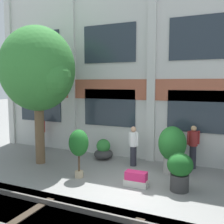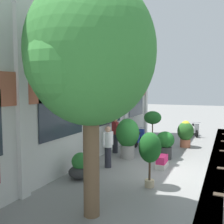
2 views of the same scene
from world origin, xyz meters
TOP-DOWN VIEW (x-y plane):
  - ground_plane at (0.00, 0.00)m, footprint 80.00×80.00m
  - apartment_facade at (0.00, 3.35)m, footprint 16.30×0.64m
  - broadleaf_tree at (-4.15, 0.79)m, footprint 3.21×3.06m
  - potted_plant_square_trough at (0.38, 0.11)m, footprint 0.79×0.37m
  - potted_plant_low_pan at (-1.75, 0.01)m, footprint 0.71×0.71m
  - potted_plant_glazed_jar at (4.49, -0.17)m, footprint 0.85×0.85m
  - potted_plant_fluted_column at (1.19, 1.86)m, footprint 1.04×1.04m
  - potted_plant_wide_bowl at (-1.96, 2.41)m, footprint 0.84×0.84m
  - potted_plant_tall_urn at (5.75, 1.96)m, footprint 1.05×1.05m
  - potted_plant_stone_basin at (1.76, 0.30)m, footprint 0.81×0.81m
  - scooter_near_curb at (8.04, -0.26)m, footprint 1.34×0.67m
  - scooter_second_parked at (3.65, 2.16)m, footprint 1.38×0.50m
  - resident_by_doorway at (-0.43, 2.08)m, footprint 0.49×0.34m
  - resident_watching_tracks at (1.84, 2.74)m, footprint 0.45×0.34m

SIDE VIEW (x-z plane):
  - ground_plane at x=0.00m, z-range 0.00..0.00m
  - potted_plant_square_trough at x=0.38m, z-range -0.01..0.47m
  - potted_plant_wide_bowl at x=-1.96m, z-range -0.07..0.84m
  - scooter_near_curb at x=8.04m, z-range -0.05..0.93m
  - scooter_second_parked at x=3.65m, z-range -0.05..0.93m
  - potted_plant_stone_basin at x=1.76m, z-range 0.08..1.30m
  - potted_plant_glazed_jar at x=4.49m, z-range 0.10..1.51m
  - resident_by_doorway at x=-0.43m, z-range 0.06..1.69m
  - resident_watching_tracks at x=1.84m, z-range 0.07..1.79m
  - potted_plant_fluted_column at x=1.19m, z-range 0.13..1.91m
  - potted_plant_low_pan at x=-1.75m, z-range 0.34..2.09m
  - potted_plant_tall_urn at x=5.75m, z-range 0.44..2.18m
  - broadleaf_tree at x=-4.15m, z-range 1.01..6.71m
  - apartment_facade at x=0.00m, z-range -0.02..8.06m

